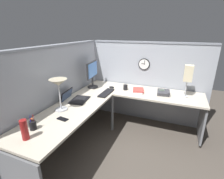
{
  "coord_description": "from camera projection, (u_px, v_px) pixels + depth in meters",
  "views": [
    {
      "loc": [
        -2.36,
        -0.86,
        1.78
      ],
      "look_at": [
        -0.0,
        0.1,
        0.87
      ],
      "focal_mm": 26.74,
      "sensor_mm": 36.0,
      "label": 1
    }
  ],
  "objects": [
    {
      "name": "keyboard",
      "position": [
        106.0,
        93.0,
        2.92
      ],
      "size": [
        0.43,
        0.14,
        0.02
      ],
      "primitive_type": "cube",
      "rotation": [
        0.0,
        0.0,
        0.0
      ],
      "color": "black",
      "rests_on": "desk"
    },
    {
      "name": "ground_plane",
      "position": [
        117.0,
        136.0,
        2.96
      ],
      "size": [
        6.8,
        6.8,
        0.0
      ],
      "primitive_type": "plane",
      "color": "#4C443D"
    },
    {
      "name": "pen_cup",
      "position": [
        33.0,
        125.0,
        1.86
      ],
      "size": [
        0.08,
        0.08,
        0.18
      ],
      "color": "black",
      "rests_on": "desk"
    },
    {
      "name": "desk_lamp_dome",
      "position": [
        59.0,
        85.0,
        2.21
      ],
      "size": [
        0.24,
        0.24,
        0.44
      ],
      "color": "#B7BABF",
      "rests_on": "desk"
    },
    {
      "name": "thermos_flask",
      "position": [
        24.0,
        130.0,
        1.67
      ],
      "size": [
        0.07,
        0.07,
        0.22
      ],
      "primitive_type": "cylinder",
      "color": "maroon",
      "rests_on": "desk"
    },
    {
      "name": "desk",
      "position": [
        117.0,
        108.0,
        2.61
      ],
      "size": [
        2.35,
        2.15,
        0.73
      ],
      "color": "beige",
      "rests_on": "ground"
    },
    {
      "name": "coffee_mug",
      "position": [
        125.0,
        87.0,
        3.09
      ],
      "size": [
        0.08,
        0.08,
        0.1
      ],
      "primitive_type": "cylinder",
      "color": "black",
      "rests_on": "desk"
    },
    {
      "name": "office_phone",
      "position": [
        164.0,
        93.0,
        2.85
      ],
      "size": [
        0.21,
        0.23,
        0.11
      ],
      "color": "#38383D",
      "rests_on": "desk"
    },
    {
      "name": "cubicle_wall_right",
      "position": [
        145.0,
        82.0,
        3.36
      ],
      "size": [
        0.12,
        2.37,
        1.58
      ],
      "color": "#999EA8",
      "rests_on": "ground"
    },
    {
      "name": "cubicle_wall_back",
      "position": [
        59.0,
        95.0,
        2.69
      ],
      "size": [
        2.57,
        0.12,
        1.58
      ],
      "color": "#999EA8",
      "rests_on": "ground"
    },
    {
      "name": "laptop",
      "position": [
        74.0,
        98.0,
        2.65
      ],
      "size": [
        0.39,
        0.42,
        0.22
      ],
      "color": "black",
      "rests_on": "desk"
    },
    {
      "name": "desk_lamp_paper",
      "position": [
        188.0,
        74.0,
        2.67
      ],
      "size": [
        0.13,
        0.13,
        0.53
      ],
      "color": "#B7BABF",
      "rests_on": "desk"
    },
    {
      "name": "computer_mouse",
      "position": [
        112.0,
        87.0,
        3.19
      ],
      "size": [
        0.06,
        0.1,
        0.03
      ],
      "primitive_type": "ellipsoid",
      "color": "black",
      "rests_on": "desk"
    },
    {
      "name": "monitor",
      "position": [
        92.0,
        73.0,
        3.14
      ],
      "size": [
        0.46,
        0.2,
        0.5
      ],
      "color": "#232326",
      "rests_on": "desk"
    },
    {
      "name": "wall_clock",
      "position": [
        144.0,
        64.0,
        3.2
      ],
      "size": [
        0.04,
        0.22,
        0.22
      ],
      "color": "black"
    },
    {
      "name": "book_stack",
      "position": [
        138.0,
        91.0,
        3.0
      ],
      "size": [
        0.31,
        0.25,
        0.04
      ],
      "color": "silver",
      "rests_on": "desk"
    },
    {
      "name": "cell_phone",
      "position": [
        63.0,
        119.0,
        2.08
      ],
      "size": [
        0.09,
        0.15,
        0.01
      ],
      "primitive_type": "cube",
      "rotation": [
        0.0,
        0.0,
        -0.12
      ],
      "color": "black",
      "rests_on": "desk"
    }
  ]
}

